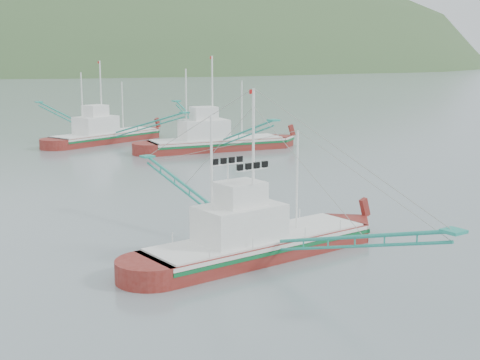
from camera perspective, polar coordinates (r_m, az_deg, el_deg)
ground at (r=38.71m, az=5.16°, el=-6.02°), size 1200.00×1200.00×0.00m
main_boat at (r=37.00m, az=1.40°, el=-4.44°), size 13.83×24.86×10.06m
bg_boat_far at (r=86.65m, az=-11.49°, el=4.55°), size 15.61×26.67×11.07m
bg_boat_right at (r=78.09m, az=-2.11°, el=4.03°), size 16.53×28.70×11.74m
headland_right at (r=528.95m, az=-5.35°, el=9.49°), size 684.00×432.00×306.00m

